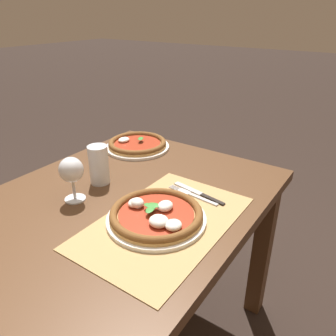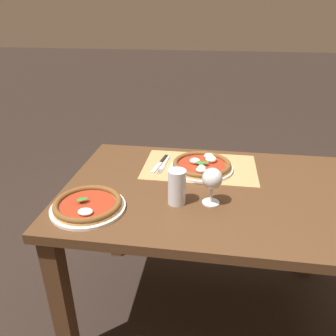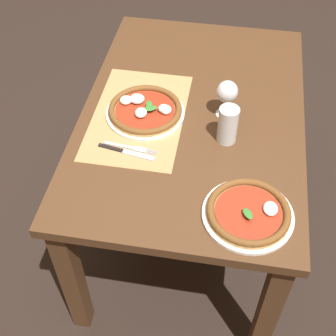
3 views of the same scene
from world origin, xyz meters
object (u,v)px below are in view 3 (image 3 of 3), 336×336
Objects in this scene: fork at (131,148)px; pizza_far at (249,213)px; wine_glass at (227,93)px; pint_glass at (228,125)px; pizza_near at (145,110)px; knife at (126,152)px.

pizza_far is at bearing 61.94° from fork.
pizza_far is 1.89× the size of wine_glass.
pizza_near is at bearing -104.68° from pint_glass.
knife is at bearing -7.01° from pizza_near.
pizza_near reaches higher than knife.
wine_glass is at bearing 127.53° from fork.
pint_glass is (0.08, 0.32, 0.05)m from pizza_near.
fork is (0.11, -0.33, -0.06)m from pint_glass.
pizza_near reaches higher than fork.
pint_glass is at bearing 107.62° from fork.
pizza_near is 0.33m from pint_glass.
pizza_far is 0.49m from fork.
pint_glass is 0.68× the size of knife.
pint_glass is (-0.34, -0.10, 0.05)m from pizza_far.
pint_glass reaches higher than fork.
wine_glass is at bearing -172.95° from pint_glass.
pizza_far is 1.36× the size of knife.
wine_glass is 0.77× the size of fork.
wine_glass is 0.72× the size of knife.
pint_glass reaches higher than knife.
pizza_near is 0.32m from wine_glass.
pizza_far is at bearing 44.81° from pizza_near.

